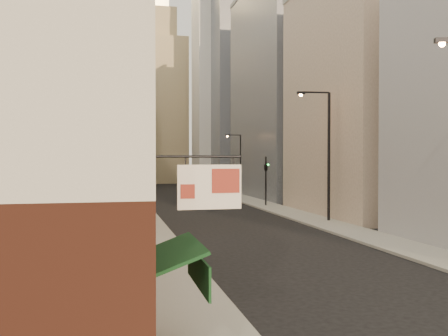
# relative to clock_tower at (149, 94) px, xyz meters

# --- Properties ---
(sidewalk_left) EXTENTS (3.00, 140.00, 0.15)m
(sidewalk_left) POSITION_rel_clock_tower_xyz_m (-5.50, -37.00, -17.56)
(sidewalk_left) COLOR gray
(sidewalk_left) RESTS_ON ground
(sidewalk_right) EXTENTS (3.00, 140.00, 0.15)m
(sidewalk_right) POSITION_rel_clock_tower_xyz_m (7.50, -37.00, -17.56)
(sidewalk_right) COLOR gray
(sidewalk_right) RESTS_ON ground
(near_building_left) EXTENTS (8.30, 23.04, 12.30)m
(near_building_left) POSITION_rel_clock_tower_xyz_m (-9.99, -83.00, -11.61)
(near_building_left) COLOR #56281C
(near_building_left) RESTS_ON ground
(left_bldg_beige) EXTENTS (8.00, 12.00, 16.00)m
(left_bldg_beige) POSITION_rel_clock_tower_xyz_m (-11.00, -66.00, -9.63)
(left_bldg_beige) COLOR gray
(left_bldg_beige) RESTS_ON ground
(left_bldg_grey) EXTENTS (8.00, 16.00, 20.00)m
(left_bldg_grey) POSITION_rel_clock_tower_xyz_m (-11.00, -50.00, -7.63)
(left_bldg_grey) COLOR #A2A1A6
(left_bldg_grey) RESTS_ON ground
(left_bldg_tan) EXTENTS (8.00, 18.00, 17.00)m
(left_bldg_tan) POSITION_rel_clock_tower_xyz_m (-11.00, -32.00, -9.13)
(left_bldg_tan) COLOR tan
(left_bldg_tan) RESTS_ON ground
(left_bldg_wingrid) EXTENTS (8.00, 20.00, 24.00)m
(left_bldg_wingrid) POSITION_rel_clock_tower_xyz_m (-11.00, -12.00, -5.63)
(left_bldg_wingrid) COLOR gray
(left_bldg_wingrid) RESTS_ON ground
(right_bldg_beige) EXTENTS (8.00, 16.00, 20.00)m
(right_bldg_beige) POSITION_rel_clock_tower_xyz_m (13.00, -62.00, -7.63)
(right_bldg_beige) COLOR gray
(right_bldg_beige) RESTS_ON ground
(right_bldg_wingrid) EXTENTS (8.00, 20.00, 26.00)m
(right_bldg_wingrid) POSITION_rel_clock_tower_xyz_m (13.00, -42.00, -4.63)
(right_bldg_wingrid) COLOR gray
(right_bldg_wingrid) RESTS_ON ground
(highrise) EXTENTS (21.00, 23.00, 51.20)m
(highrise) POSITION_rel_clock_tower_xyz_m (19.00, -14.00, 8.02)
(highrise) COLOR gray
(highrise) RESTS_ON ground
(clock_tower) EXTENTS (14.00, 14.00, 44.90)m
(clock_tower) POSITION_rel_clock_tower_xyz_m (0.00, 0.00, 0.00)
(clock_tower) COLOR tan
(clock_tower) RESTS_ON ground
(white_tower) EXTENTS (8.00, 8.00, 41.50)m
(white_tower) POSITION_rel_clock_tower_xyz_m (11.00, -14.00, 0.97)
(white_tower) COLOR silver
(white_tower) RESTS_ON ground
(streetlamp_mid) EXTENTS (2.58, 0.51, 9.86)m
(streetlamp_mid) POSITION_rel_clock_tower_xyz_m (8.03, -66.09, -12.00)
(streetlamp_mid) COLOR black
(streetlamp_mid) RESTS_ON ground
(streetlamp_far) EXTENTS (2.04, 0.32, 7.78)m
(streetlamp_far) POSITION_rel_clock_tower_xyz_m (7.92, -40.79, -13.19)
(streetlamp_far) COLOR black
(streetlamp_far) RESTS_ON ground
(traffic_light_left) EXTENTS (0.61, 0.55, 5.00)m
(traffic_light_left) POSITION_rel_clock_tower_xyz_m (-5.55, -50.13, -13.97)
(traffic_light_left) COLOR black
(traffic_light_left) RESTS_ON ground
(traffic_light_right) EXTENTS (0.67, 0.67, 5.00)m
(traffic_light_right) POSITION_rel_clock_tower_xyz_m (7.35, -53.54, -13.85)
(traffic_light_right) COLOR black
(traffic_light_right) RESTS_ON ground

